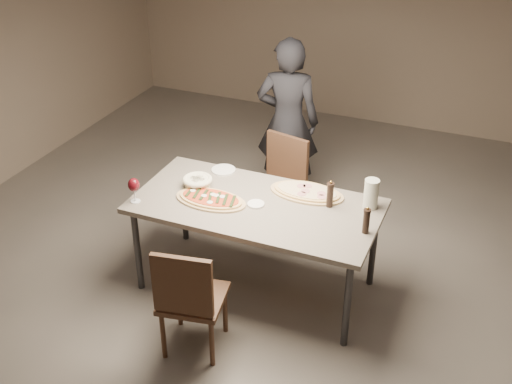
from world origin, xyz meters
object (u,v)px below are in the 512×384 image
at_px(chair_near, 189,296).
at_px(diner, 288,122).
at_px(ham_pizza, 307,192).
at_px(carafe, 371,194).
at_px(dining_table, 256,210).
at_px(pepper_mill_left, 366,221).
at_px(bread_basket, 198,181).
at_px(zucchini_pizza, 211,199).
at_px(chair_far, 280,182).

bearing_deg(chair_near, diner, 83.50).
distance_m(ham_pizza, carafe, 0.49).
xyz_separation_m(dining_table, pepper_mill_left, (0.83, -0.06, 0.15)).
xyz_separation_m(chair_near, diner, (-0.14, 2.22, 0.30)).
height_order(bread_basket, chair_near, chair_near).
xyz_separation_m(zucchini_pizza, bread_basket, (-0.18, 0.15, 0.03)).
distance_m(zucchini_pizza, pepper_mill_left, 1.16).
bearing_deg(zucchini_pizza, bread_basket, 162.31).
relative_size(carafe, chair_near, 0.25).
relative_size(bread_basket, carafe, 1.02).
bearing_deg(chair_far, pepper_mill_left, 150.48).
xyz_separation_m(carafe, chair_near, (-0.90, -1.12, -0.37)).
distance_m(bread_basket, chair_near, 1.03).
bearing_deg(bread_basket, carafe, 9.69).
bearing_deg(ham_pizza, pepper_mill_left, -53.92).
bearing_deg(chair_far, dining_table, 110.77).
bearing_deg(carafe, diner, 133.39).
bearing_deg(bread_basket, dining_table, -6.55).
bearing_deg(carafe, ham_pizza, 179.75).
bearing_deg(diner, chair_far, 92.59).
xyz_separation_m(pepper_mill_left, chair_near, (-0.95, -0.78, -0.36)).
bearing_deg(bread_basket, pepper_mill_left, -5.04).
height_order(zucchini_pizza, bread_basket, bread_basket).
xyz_separation_m(pepper_mill_left, carafe, (-0.05, 0.34, 0.02)).
distance_m(ham_pizza, chair_far, 0.71).
relative_size(chair_near, diner, 0.55).
xyz_separation_m(bread_basket, chair_near, (0.39, -0.90, -0.31)).
distance_m(zucchini_pizza, chair_far, 0.95).
bearing_deg(pepper_mill_left, bread_basket, 174.96).
bearing_deg(ham_pizza, dining_table, -158.07).
relative_size(dining_table, pepper_mill_left, 8.88).
distance_m(dining_table, chair_far, 0.83).
relative_size(ham_pizza, carafe, 2.56).
xyz_separation_m(carafe, diner, (-1.04, 1.10, -0.07)).
relative_size(pepper_mill_left, chair_far, 0.23).
distance_m(dining_table, bread_basket, 0.52).
height_order(zucchini_pizza, pepper_mill_left, pepper_mill_left).
xyz_separation_m(chair_far, diner, (-0.15, 0.58, 0.29)).
xyz_separation_m(dining_table, ham_pizza, (0.30, 0.28, 0.07)).
relative_size(dining_table, chair_far, 2.02).
bearing_deg(chair_far, diner, -62.51).
bearing_deg(chair_far, chair_near, 102.48).
xyz_separation_m(ham_pizza, carafe, (0.48, -0.00, 0.10)).
distance_m(dining_table, carafe, 0.84).
bearing_deg(chair_near, bread_basket, 102.99).
relative_size(chair_near, chair_far, 0.98).
height_order(zucchini_pizza, diner, diner).
distance_m(bread_basket, carafe, 1.31).
relative_size(ham_pizza, diner, 0.36).
xyz_separation_m(dining_table, bread_basket, (-0.51, 0.06, 0.11)).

